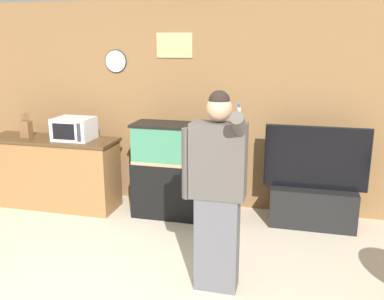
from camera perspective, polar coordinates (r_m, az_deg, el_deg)
wall_back_paneled at (r=5.53m, az=-2.39°, el=6.02°), size 10.00×0.08×2.60m
counter_island at (r=5.83m, az=-17.98°, el=-2.82°), size 1.71×0.55×0.90m
microwave at (r=5.53m, az=-15.44°, el=2.76°), size 0.47×0.39×0.28m
knife_block at (r=5.86m, az=-21.23°, el=2.69°), size 0.13×0.11×0.31m
aquarium_on_stand at (r=5.17m, az=-1.41°, el=-2.80°), size 1.17×0.45×1.15m
tv_on_stand at (r=5.17m, az=15.89°, el=-6.02°), size 1.17×0.40×1.18m
person_standing at (r=3.58m, az=3.31°, el=-5.36°), size 0.55×0.41×1.73m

